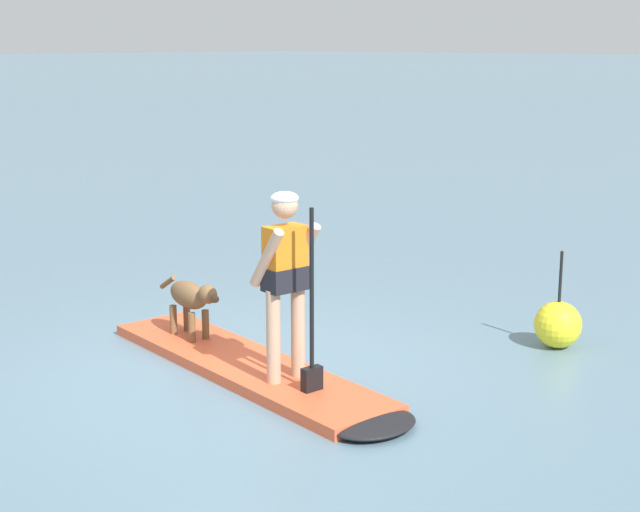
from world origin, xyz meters
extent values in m
plane|color=slate|center=(0.00, 0.00, 0.00)|extent=(400.00, 400.00, 0.00)
cube|color=#E55933|center=(0.00, 0.00, 0.05)|extent=(3.49, 1.24, 0.10)
ellipsoid|color=black|center=(1.69, -0.23, 0.05)|extent=(0.66, 0.80, 0.10)
cylinder|color=tan|center=(0.63, 0.04, 0.50)|extent=(0.12, 0.12, 0.80)
cylinder|color=tan|center=(0.59, -0.21, 0.50)|extent=(0.12, 0.12, 0.80)
cube|color=black|center=(0.61, -0.08, 0.98)|extent=(0.27, 0.39, 0.20)
cube|color=orange|center=(0.61, -0.08, 1.17)|extent=(0.24, 0.36, 0.53)
sphere|color=tan|center=(0.61, -0.08, 1.60)|extent=(0.22, 0.22, 0.22)
ellipsoid|color=white|center=(0.61, -0.08, 1.66)|extent=(0.23, 0.23, 0.11)
cylinder|color=tan|center=(0.63, 0.10, 1.18)|extent=(0.43, 0.15, 0.54)
cylinder|color=tan|center=(0.58, -0.27, 1.18)|extent=(0.43, 0.15, 0.54)
cylinder|color=black|center=(0.95, -0.13, 0.87)|extent=(0.04, 0.04, 1.53)
cube|color=black|center=(0.95, -0.13, 0.20)|extent=(0.10, 0.19, 0.20)
ellipsoid|color=brown|center=(-0.93, 0.13, 0.52)|extent=(0.59, 0.30, 0.26)
ellipsoid|color=brown|center=(-0.59, 0.08, 0.59)|extent=(0.24, 0.19, 0.18)
ellipsoid|color=#503923|center=(-0.48, 0.07, 0.58)|extent=(0.13, 0.10, 0.08)
cylinder|color=brown|center=(-1.31, 0.18, 0.57)|extent=(0.27, 0.09, 0.18)
cylinder|color=brown|center=(-0.75, 0.18, 0.24)|extent=(0.07, 0.07, 0.29)
cylinder|color=brown|center=(-0.77, 0.03, 0.24)|extent=(0.07, 0.07, 0.29)
cylinder|color=brown|center=(-1.09, 0.23, 0.24)|extent=(0.07, 0.07, 0.29)
cylinder|color=brown|center=(-1.11, 0.08, 0.24)|extent=(0.07, 0.07, 0.29)
sphere|color=yellow|center=(1.73, 2.53, 0.23)|extent=(0.46, 0.46, 0.46)
cylinder|color=black|center=(1.73, 2.53, 0.71)|extent=(0.03, 0.03, 0.50)
camera|label=1|loc=(5.99, -5.49, 2.91)|focal=53.04mm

